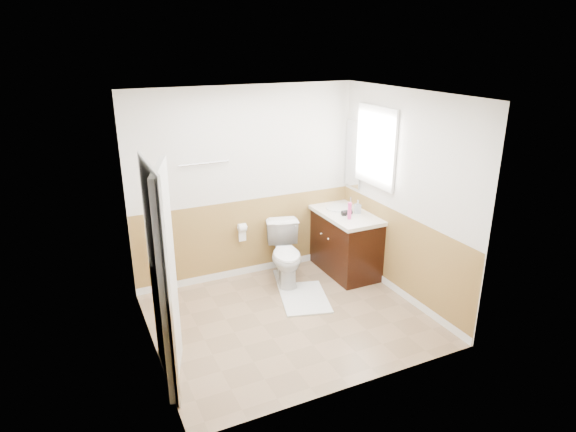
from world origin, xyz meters
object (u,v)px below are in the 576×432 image
bath_mat (304,298)px  lotion_bottle (350,211)px  toilet (286,254)px  soap_dispenser (358,207)px  vanity_cabinet (344,243)px

bath_mat → lotion_bottle: lotion_bottle is taller
toilet → soap_dispenser: soap_dispenser is taller
toilet → vanity_cabinet: 0.86m
toilet → bath_mat: size_ratio=0.96×
toilet → lotion_bottle: size_ratio=3.50×
vanity_cabinet → lotion_bottle: lotion_bottle is taller
vanity_cabinet → lotion_bottle: (-0.10, -0.26, 0.56)m
toilet → lotion_bottle: lotion_bottle is taller
bath_mat → vanity_cabinet: bearing=30.1°
vanity_cabinet → bath_mat: bearing=-149.9°
bath_mat → soap_dispenser: 1.40m
vanity_cabinet → lotion_bottle: 0.63m
vanity_cabinet → soap_dispenser: bearing=-43.0°
toilet → vanity_cabinet: (0.86, -0.03, 0.02)m
bath_mat → vanity_cabinet: size_ratio=0.73×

